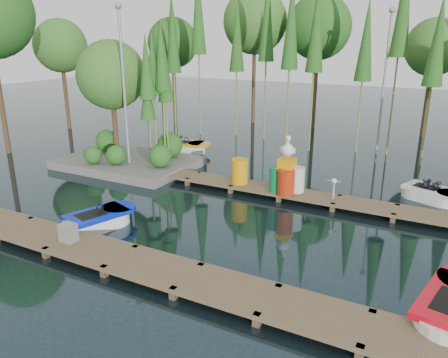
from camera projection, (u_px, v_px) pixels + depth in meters
The scene contains 14 objects.
ground_plane at pixel (205, 210), 15.58m from camera, with size 90.00×90.00×0.00m, color #1B2D34.
near_dock at pixel (120, 258), 11.73m from camera, with size 18.00×1.50×0.50m.
far_dock at pixel (259, 188), 17.15m from camera, with size 15.00×1.20×0.50m.
island at pixel (123, 98), 20.16m from camera, with size 6.20×4.20×6.75m.
tree_screen at pixel (271, 32), 23.47m from camera, with size 34.42×18.53×10.31m.
lamp_island at pixel (123, 76), 18.81m from camera, with size 0.30×0.30×7.25m.
lamp_rear at pixel (385, 71), 21.68m from camera, with size 0.30×0.30×7.25m.
boat_blue at pixel (99, 220), 14.10m from camera, with size 1.83×2.70×0.83m.
boat_yellow_far at pixel (185, 147), 23.32m from camera, with size 2.83×1.70×1.32m.
boat_white_far at pixel (431, 194), 16.40m from camera, with size 2.60×1.85×1.12m.
utility_cabinet at pixel (68, 232), 12.47m from camera, with size 0.43×0.37×0.53m, color gray.
yellow_barrel at pixel (240, 171), 17.36m from camera, with size 0.67×0.67×1.00m, color orange.
drum_cluster at pixel (287, 176), 16.28m from camera, with size 1.26×1.15×2.17m.
seagull_post at pixel (334, 185), 15.67m from camera, with size 0.48×0.26×0.77m.
Camera 1 is at (7.40, -12.44, 5.90)m, focal length 35.00 mm.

